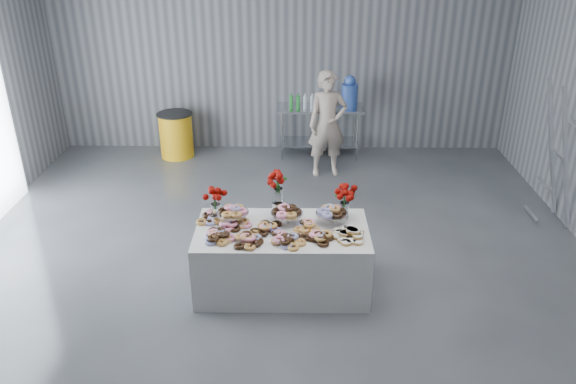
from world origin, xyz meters
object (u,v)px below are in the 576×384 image
(display_table, at_px, (282,258))
(trash_barrel, at_px, (176,135))
(prep_table, at_px, (320,122))
(water_jug, at_px, (349,93))
(person, at_px, (328,124))
(stepladder, at_px, (559,154))

(display_table, bearing_deg, trash_barrel, 116.39)
(prep_table, xyz_separation_m, water_jug, (0.50, -0.00, 0.53))
(display_table, relative_size, trash_barrel, 2.39)
(water_jug, distance_m, person, 0.96)
(prep_table, bearing_deg, trash_barrel, -178.21)
(water_jug, bearing_deg, trash_barrel, -178.50)
(stepladder, bearing_deg, prep_table, 141.67)
(trash_barrel, bearing_deg, stepladder, -22.77)
(person, distance_m, stepladder, 3.40)
(prep_table, bearing_deg, water_jug, -0.00)
(water_jug, relative_size, trash_barrel, 0.70)
(stepladder, bearing_deg, trash_barrel, 157.23)
(prep_table, distance_m, trash_barrel, 2.54)
(water_jug, xyz_separation_m, stepladder, (2.58, -2.43, -0.14))
(prep_table, relative_size, stepladder, 0.75)
(trash_barrel, bearing_deg, prep_table, 1.79)
(stepladder, bearing_deg, water_jug, 136.66)
(display_table, bearing_deg, stepladder, 24.06)
(prep_table, distance_m, person, 0.86)
(person, relative_size, trash_barrel, 2.17)
(person, bearing_deg, trash_barrel, 155.19)
(water_jug, bearing_deg, prep_table, 180.00)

